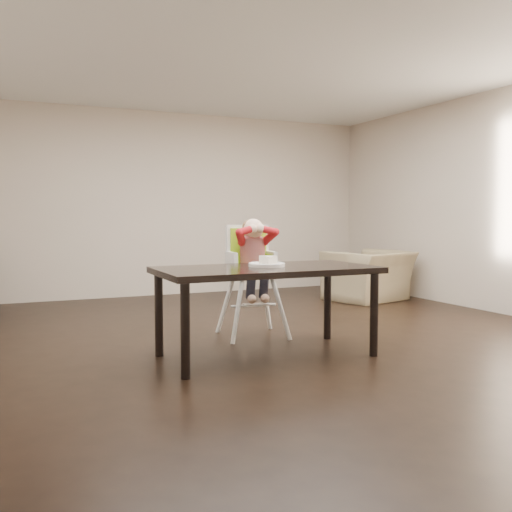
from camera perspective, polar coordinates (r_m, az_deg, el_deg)
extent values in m
plane|color=black|center=(5.50, 3.18, -8.28)|extent=(7.00, 7.00, 0.00)
cube|color=beige|center=(8.64, -7.61, 5.16)|extent=(6.00, 0.02, 2.70)
cube|color=white|center=(5.59, 3.29, 19.87)|extent=(6.00, 7.00, 0.02)
cube|color=black|center=(4.73, 1.06, -1.40)|extent=(1.80, 0.90, 0.05)
cylinder|color=black|center=(4.15, -7.09, -7.44)|extent=(0.07, 0.07, 0.70)
cylinder|color=black|center=(4.88, 11.72, -5.76)|extent=(0.07, 0.07, 0.70)
cylinder|color=black|center=(4.85, -9.69, -5.80)|extent=(0.07, 0.07, 0.70)
cylinder|color=black|center=(5.49, 7.16, -4.63)|extent=(0.07, 0.07, 0.70)
cylinder|color=white|center=(5.31, -1.87, -5.39)|extent=(0.05, 0.05, 0.61)
cylinder|color=white|center=(5.45, 2.54, -5.16)|extent=(0.05, 0.05, 0.61)
cylinder|color=white|center=(5.73, -3.09, -4.71)|extent=(0.05, 0.05, 0.61)
cylinder|color=white|center=(5.85, 1.04, -4.52)|extent=(0.05, 0.05, 0.61)
cube|color=white|center=(5.54, -0.35, -1.83)|extent=(0.47, 0.44, 0.05)
cube|color=#8DC018|center=(5.54, -0.35, -1.43)|extent=(0.38, 0.36, 0.03)
cube|color=white|center=(5.68, -0.86, 0.85)|extent=(0.44, 0.10, 0.46)
cube|color=#8DC018|center=(5.65, -0.76, 0.72)|extent=(0.37, 0.06, 0.41)
cube|color=black|center=(5.55, -1.21, 0.66)|extent=(0.05, 0.20, 0.02)
cube|color=black|center=(5.59, 0.17, 0.69)|extent=(0.05, 0.20, 0.02)
cylinder|color=#B42014|center=(5.52, -0.35, 0.25)|extent=(0.28, 0.28, 0.29)
sphere|color=beige|center=(5.49, -0.28, 2.72)|extent=(0.22, 0.22, 0.20)
ellipsoid|color=brown|center=(5.52, -0.36, 2.95)|extent=(0.22, 0.21, 0.15)
sphere|color=beige|center=(5.38, -0.33, 2.76)|extent=(0.10, 0.10, 0.09)
sphere|color=beige|center=(5.41, 0.44, 2.76)|extent=(0.10, 0.10, 0.09)
cylinder|color=white|center=(4.77, 1.08, -0.92)|extent=(0.34, 0.34, 0.02)
torus|color=white|center=(4.77, 1.08, -0.77)|extent=(0.34, 0.34, 0.02)
imported|color=#95845F|center=(8.09, 11.21, -1.11)|extent=(1.20, 0.95, 0.92)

